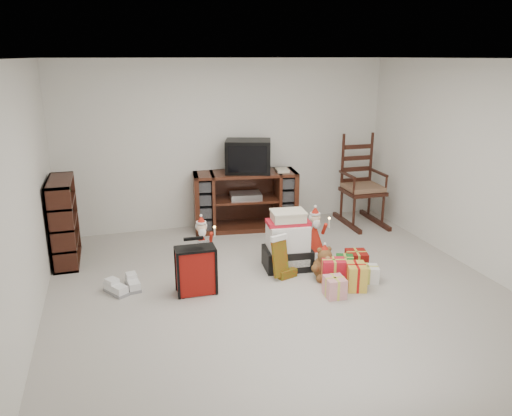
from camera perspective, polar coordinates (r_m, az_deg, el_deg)
The scene contains 13 objects.
room at distance 5.22m, azimuth 2.93°, elevation 2.83°, with size 5.01×5.01×2.51m.
tv_stand at distance 7.52m, azimuth -1.24°, elevation 0.88°, with size 1.59×0.73×0.87m.
bookshelf at distance 6.73m, azimuth -21.10°, elevation -1.55°, with size 0.29×0.88×1.07m.
rocking_chair at distance 7.94m, azimuth 11.85°, elevation 1.80°, with size 0.59×0.96×1.44m.
gift_pile at distance 6.15m, azimuth 3.64°, elevation -4.10°, with size 0.61×0.47×0.72m.
red_suitcase at distance 5.55m, azimuth -6.88°, elevation -7.08°, with size 0.42×0.23×0.63m.
stocking at distance 5.86m, azimuth 2.75°, elevation -5.63°, with size 0.25×0.11×0.54m, color #0C7213, non-canonical shape.
teddy_bear at distance 5.97m, azimuth 7.73°, elevation -6.42°, with size 0.26×0.23×0.38m.
santa_figurine at distance 6.68m, azimuth 6.69°, elevation -3.07°, with size 0.31×0.30×0.64m.
mrs_claus_figurine at distance 6.41m, azimuth -6.19°, elevation -4.05°, with size 0.30×0.28×0.61m.
sneaker_pair at distance 5.83m, azimuth -14.80°, elevation -8.65°, with size 0.43×0.34×0.11m.
gift_cluster at distance 5.94m, azimuth 10.58°, elevation -7.21°, with size 0.70×0.97×0.24m.
crt_television at distance 7.35m, azimuth -0.88°, elevation 5.93°, with size 0.76×0.65×0.48m.
Camera 1 is at (-1.69, -4.77, 2.53)m, focal length 35.00 mm.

